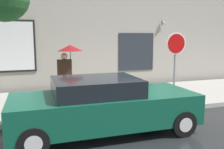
% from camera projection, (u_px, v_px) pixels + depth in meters
% --- Properties ---
extents(ground_plane, '(60.00, 60.00, 0.00)m').
position_uv_depth(ground_plane, '(113.00, 131.00, 6.37)').
color(ground_plane, black).
extents(sidewalk, '(20.00, 4.00, 0.15)m').
position_uv_depth(sidewalk, '(88.00, 101.00, 9.18)').
color(sidewalk, '#A3A099').
rests_on(sidewalk, ground).
extents(building_facade, '(20.00, 0.67, 7.00)m').
position_uv_depth(building_facade, '(74.00, 13.00, 11.01)').
color(building_facade, '#9E998E').
rests_on(building_facade, ground).
extents(parked_car, '(4.58, 1.91, 1.41)m').
position_uv_depth(parked_car, '(103.00, 105.00, 6.21)').
color(parked_car, '#0F4C38').
rests_on(parked_car, ground).
extents(fire_hydrant, '(0.30, 0.44, 0.77)m').
position_uv_depth(fire_hydrant, '(122.00, 93.00, 8.47)').
color(fire_hydrant, yellow).
rests_on(fire_hydrant, sidewalk).
extents(pedestrian_with_umbrella, '(0.93, 0.91, 1.98)m').
position_uv_depth(pedestrian_with_umbrella, '(68.00, 57.00, 8.87)').
color(pedestrian_with_umbrella, black).
rests_on(pedestrian_with_umbrella, sidewalk).
extents(stop_sign, '(0.76, 0.10, 2.42)m').
position_uv_depth(stop_sign, '(176.00, 53.00, 8.57)').
color(stop_sign, gray).
rests_on(stop_sign, sidewalk).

